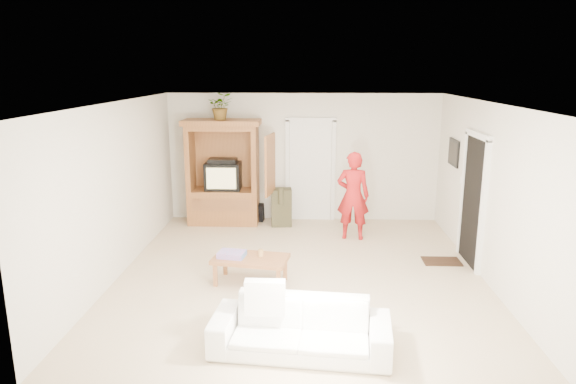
# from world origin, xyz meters

# --- Properties ---
(floor) EXTENTS (6.00, 6.00, 0.00)m
(floor) POSITION_xyz_m (0.00, 0.00, 0.00)
(floor) COLOR tan
(floor) RESTS_ON ground
(ceiling) EXTENTS (6.00, 6.00, 0.00)m
(ceiling) POSITION_xyz_m (0.00, 0.00, 2.60)
(ceiling) COLOR white
(ceiling) RESTS_ON floor
(wall_back) EXTENTS (5.50, 0.00, 5.50)m
(wall_back) POSITION_xyz_m (0.00, 3.00, 1.30)
(wall_back) COLOR silver
(wall_back) RESTS_ON floor
(wall_front) EXTENTS (5.50, 0.00, 5.50)m
(wall_front) POSITION_xyz_m (0.00, -3.00, 1.30)
(wall_front) COLOR silver
(wall_front) RESTS_ON floor
(wall_left) EXTENTS (0.00, 6.00, 6.00)m
(wall_left) POSITION_xyz_m (-2.75, 0.00, 1.30)
(wall_left) COLOR silver
(wall_left) RESTS_ON floor
(wall_right) EXTENTS (0.00, 6.00, 6.00)m
(wall_right) POSITION_xyz_m (2.75, 0.00, 1.30)
(wall_right) COLOR silver
(wall_right) RESTS_ON floor
(armoire) EXTENTS (1.82, 1.14, 2.10)m
(armoire) POSITION_xyz_m (-1.58, 2.66, 0.91)
(armoire) COLOR #965A2E
(armoire) RESTS_ON floor
(door_back) EXTENTS (0.85, 0.05, 2.04)m
(door_back) POSITION_xyz_m (0.15, 2.97, 1.02)
(door_back) COLOR white
(door_back) RESTS_ON floor
(doorway_right) EXTENTS (0.05, 0.90, 2.04)m
(doorway_right) POSITION_xyz_m (2.73, 0.60, 1.02)
(doorway_right) COLOR black
(doorway_right) RESTS_ON floor
(framed_picture) EXTENTS (0.03, 0.60, 0.48)m
(framed_picture) POSITION_xyz_m (2.73, 1.90, 1.60)
(framed_picture) COLOR black
(framed_picture) RESTS_ON wall_right
(doormat) EXTENTS (0.60, 0.40, 0.02)m
(doormat) POSITION_xyz_m (2.30, 0.60, 0.01)
(doormat) COLOR #382316
(doormat) RESTS_ON floor
(plant) EXTENTS (0.53, 0.47, 0.52)m
(plant) POSITION_xyz_m (-1.60, 2.63, 2.36)
(plant) COLOR #4C7238
(plant) RESTS_ON armoire
(man) EXTENTS (0.64, 0.47, 1.63)m
(man) POSITION_xyz_m (0.93, 1.75, 0.82)
(man) COLOR #AF1719
(man) RESTS_ON floor
(sofa) EXTENTS (2.03, 0.95, 0.57)m
(sofa) POSITION_xyz_m (0.04, -2.22, 0.29)
(sofa) COLOR white
(sofa) RESTS_ON floor
(coffee_table) EXTENTS (1.16, 0.76, 0.40)m
(coffee_table) POSITION_xyz_m (-0.72, -0.36, 0.35)
(coffee_table) COLOR #935F32
(coffee_table) RESTS_ON floor
(towel) EXTENTS (0.42, 0.34, 0.08)m
(towel) POSITION_xyz_m (-0.99, -0.36, 0.44)
(towel) COLOR #D74788
(towel) RESTS_ON coffee_table
(candle) EXTENTS (0.08, 0.08, 0.10)m
(candle) POSITION_xyz_m (-0.57, -0.31, 0.45)
(candle) COLOR tan
(candle) RESTS_ON coffee_table
(backpack_black) EXTENTS (0.32, 0.22, 0.36)m
(backpack_black) POSITION_xyz_m (-0.95, 2.76, 0.18)
(backpack_black) COLOR black
(backpack_black) RESTS_ON floor
(backpack_olive) EXTENTS (0.42, 0.33, 0.76)m
(backpack_olive) POSITION_xyz_m (-0.42, 2.50, 0.38)
(backpack_olive) COLOR #47442B
(backpack_olive) RESTS_ON floor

